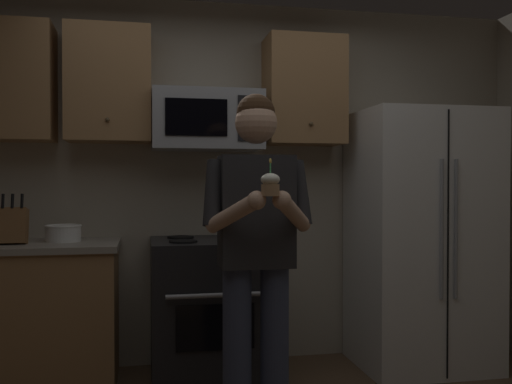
{
  "coord_description": "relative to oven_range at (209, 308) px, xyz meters",
  "views": [
    {
      "loc": [
        -0.57,
        -2.37,
        1.3
      ],
      "look_at": [
        -0.0,
        0.51,
        1.25
      ],
      "focal_mm": 39.63,
      "sensor_mm": 36.0,
      "label": 1
    }
  ],
  "objects": [
    {
      "name": "oven_range",
      "position": [
        0.0,
        0.0,
        0.0
      ],
      "size": [
        0.76,
        0.7,
        0.93
      ],
      "color": "black",
      "rests_on": "ground"
    },
    {
      "name": "cabinet_row_upper",
      "position": [
        -0.57,
        0.17,
        1.49
      ],
      "size": [
        2.78,
        0.36,
        0.76
      ],
      "color": "#9E7247"
    },
    {
      "name": "counter_left",
      "position": [
        -1.3,
        0.02,
        0.0
      ],
      "size": [
        1.44,
        0.66,
        0.92
      ],
      "color": "#9E7247",
      "rests_on": "ground"
    },
    {
      "name": "cupcake",
      "position": [
        0.15,
        -1.19,
        0.83
      ],
      "size": [
        0.09,
        0.09,
        0.17
      ],
      "color": "#A87F56"
    },
    {
      "name": "microwave",
      "position": [
        0.0,
        0.12,
        1.26
      ],
      "size": [
        0.74,
        0.41,
        0.4
      ],
      "color": "#9EA0A5"
    },
    {
      "name": "wall_back",
      "position": [
        0.15,
        0.39,
        0.84
      ],
      "size": [
        4.4,
        0.1,
        2.6
      ],
      "primitive_type": "cube",
      "color": "#B7AD99",
      "rests_on": "ground"
    },
    {
      "name": "knife_block",
      "position": [
        -1.21,
        -0.03,
        0.57
      ],
      "size": [
        0.16,
        0.15,
        0.32
      ],
      "color": "brown",
      "rests_on": "counter_left"
    },
    {
      "name": "refrigerator",
      "position": [
        1.5,
        -0.04,
        0.44
      ],
      "size": [
        0.9,
        0.75,
        1.8
      ],
      "color": "white",
      "rests_on": "ground"
    },
    {
      "name": "bowl_large_white",
      "position": [
        -0.93,
        0.06,
        0.51
      ],
      "size": [
        0.23,
        0.23,
        0.11
      ],
      "color": "white",
      "rests_on": "counter_left"
    },
    {
      "name": "person",
      "position": [
        0.15,
        -0.86,
        0.53
      ],
      "size": [
        0.6,
        0.48,
        1.76
      ],
      "color": "#383F59",
      "rests_on": "ground"
    }
  ]
}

